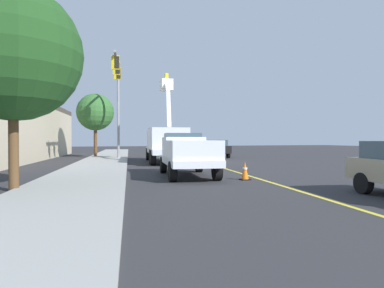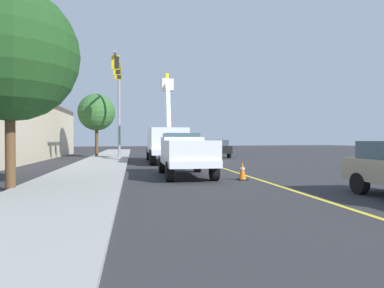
% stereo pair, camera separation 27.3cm
% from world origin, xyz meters
% --- Properties ---
extents(ground, '(120.00, 120.00, 0.00)m').
position_xyz_m(ground, '(0.00, 0.00, 0.00)').
color(ground, '#2D2D30').
extents(sidewalk_far_side, '(60.03, 10.21, 0.12)m').
position_xyz_m(sidewalk_far_side, '(0.83, 7.50, 0.06)').
color(sidewalk_far_side, '#9E9E99').
rests_on(sidewalk_far_side, ground).
extents(lane_centre_stripe, '(49.71, 5.68, 0.01)m').
position_xyz_m(lane_centre_stripe, '(0.00, 0.00, 0.00)').
color(lane_centre_stripe, yellow).
rests_on(lane_centre_stripe, ground).
extents(utility_bucket_truck, '(8.43, 3.39, 6.89)m').
position_xyz_m(utility_bucket_truck, '(0.35, 2.90, 1.60)').
color(utility_bucket_truck, white).
rests_on(utility_bucket_truck, ground).
extents(service_pickup_truck, '(5.80, 2.71, 2.06)m').
position_xyz_m(service_pickup_truck, '(-9.36, 3.98, 1.12)').
color(service_pickup_truck, white).
rests_on(service_pickup_truck, ground).
extents(passing_minivan, '(4.98, 2.42, 1.69)m').
position_xyz_m(passing_minivan, '(5.85, -3.27, 0.97)').
color(passing_minivan, black).
rests_on(passing_minivan, ground).
extents(traffic_cone_leading, '(0.40, 0.40, 0.79)m').
position_xyz_m(traffic_cone_leading, '(-11.38, 2.01, 0.39)').
color(traffic_cone_leading, black).
rests_on(traffic_cone_leading, ground).
extents(traffic_cone_mid_front, '(0.40, 0.40, 0.83)m').
position_xyz_m(traffic_cone_mid_front, '(-4.45, 1.68, 0.41)').
color(traffic_cone_mid_front, black).
rests_on(traffic_cone_mid_front, ground).
extents(traffic_cone_mid_rear, '(0.40, 0.40, 0.88)m').
position_xyz_m(traffic_cone_mid_rear, '(4.33, 0.57, 0.43)').
color(traffic_cone_mid_rear, black).
rests_on(traffic_cone_mid_rear, ground).
extents(traffic_signal_mast, '(7.08, 1.06, 8.37)m').
position_xyz_m(traffic_signal_mast, '(3.59, 6.18, 6.02)').
color(traffic_signal_mast, gray).
rests_on(traffic_signal_mast, ground).
extents(street_tree_left, '(4.52, 4.52, 6.87)m').
position_xyz_m(street_tree_left, '(-11.93, 10.79, 4.60)').
color(street_tree_left, brown).
rests_on(street_tree_left, ground).
extents(street_tree_right, '(3.54, 3.54, 6.14)m').
position_xyz_m(street_tree_right, '(8.98, 7.87, 4.35)').
color(street_tree_right, brown).
rests_on(street_tree_right, ground).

